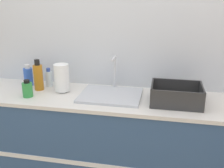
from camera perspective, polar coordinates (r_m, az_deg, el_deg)
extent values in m
cube|color=silver|center=(2.32, 1.99, 9.03)|extent=(4.93, 0.06, 2.60)
cube|color=#33517A|center=(2.34, 0.46, -13.58)|extent=(2.53, 0.56, 0.88)
cube|color=white|center=(2.12, -1.04, -17.51)|extent=(2.53, 0.01, 0.04)
cube|color=silver|center=(2.13, 0.49, -3.22)|extent=(2.56, 0.59, 0.03)
cube|color=silver|center=(2.14, -0.30, -2.44)|extent=(0.49, 0.40, 0.02)
cylinder|color=silver|center=(2.26, 0.63, 2.60)|extent=(0.02, 0.02, 0.27)
cylinder|color=silver|center=(2.16, 0.30, 5.53)|extent=(0.02, 0.14, 0.02)
cylinder|color=#4C4C51|center=(2.29, -10.70, -1.50)|extent=(0.09, 0.09, 0.01)
cylinder|color=white|center=(2.25, -10.88, 1.38)|extent=(0.12, 0.12, 0.23)
cube|color=#2D2D2D|center=(2.07, 13.68, -3.88)|extent=(0.38, 0.30, 0.01)
cube|color=#2D2D2D|center=(1.91, 13.97, -3.46)|extent=(0.38, 0.01, 0.13)
cube|color=#2D2D2D|center=(2.17, 13.72, -0.69)|extent=(0.38, 0.01, 0.13)
cube|color=#2D2D2D|center=(2.04, 8.67, -1.66)|extent=(0.01, 0.30, 0.13)
cube|color=#2D2D2D|center=(2.06, 18.95, -2.29)|extent=(0.01, 0.30, 0.13)
cylinder|color=#B26B19|center=(2.35, -15.74, 1.38)|extent=(0.08, 0.08, 0.22)
cylinder|color=black|center=(2.31, -16.03, 4.55)|extent=(0.04, 0.04, 0.05)
cylinder|color=#2D56B7|center=(2.50, -17.75, 1.48)|extent=(0.08, 0.08, 0.16)
cylinder|color=silver|center=(2.47, -17.97, 3.65)|extent=(0.04, 0.04, 0.04)
cylinder|color=silver|center=(2.43, -13.58, 1.13)|extent=(0.06, 0.06, 0.14)
cylinder|color=#334C9E|center=(2.41, -13.73, 3.02)|extent=(0.03, 0.03, 0.03)
cylinder|color=#2D8C3D|center=(2.23, -17.92, -1.20)|extent=(0.08, 0.08, 0.12)
cylinder|color=black|center=(2.20, -18.10, 0.55)|extent=(0.05, 0.05, 0.03)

